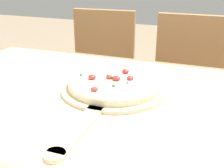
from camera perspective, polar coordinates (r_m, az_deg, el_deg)
dining_table at (r=0.92m, az=-4.17°, el=-9.68°), size 1.35×0.94×0.75m
towel_cloth at (r=0.87m, az=-4.37°, el=-3.77°), size 1.27×0.86×0.00m
pizza_peel at (r=0.92m, az=0.08°, el=-1.29°), size 0.36×0.60×0.01m
pizza at (r=0.94m, az=0.62°, el=0.39°), size 0.32×0.32×0.03m
chair_left at (r=1.73m, az=-2.40°, el=2.01°), size 0.43×0.43×0.90m
chair_right at (r=1.62m, az=14.62°, el=-0.28°), size 0.40×0.40×0.90m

